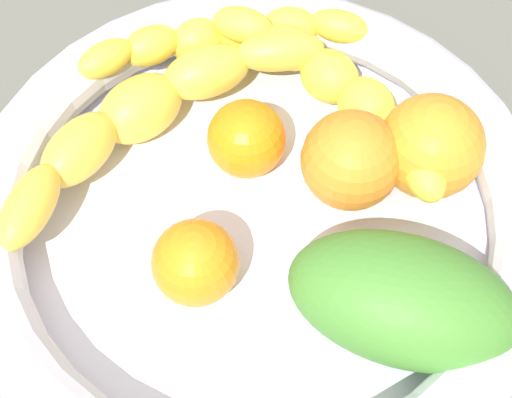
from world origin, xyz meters
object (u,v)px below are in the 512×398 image
Objects in this scene: fruit_bowl at (256,217)px; banana_draped_left at (221,37)px; orange_front at (351,160)px; orange_mid_left at (195,263)px; banana_arching_top at (148,113)px; orange_rear at (431,146)px; mango_green at (403,300)px; orange_mid_right at (246,139)px; banana_draped_right at (341,91)px.

banana_draped_left is at bearing 64.97° from fruit_bowl.
banana_draped_left is (5.81, 12.44, 1.67)cm from fruit_bowl.
orange_front reaches higher than orange_mid_left.
fruit_bowl is 1.39× the size of banana_arching_top.
fruit_bowl is at bearing -79.15° from banana_arching_top.
orange_rear reaches higher than mango_green.
mango_green is (-3.58, -8.99, 0.08)cm from orange_front.
fruit_bowl is 11.73cm from orange_rear.
orange_mid_right is at bearing -113.47° from banana_draped_left.
orange_rear is at bearing -16.72° from fruit_bowl.
orange_front is 11.60cm from orange_mid_left.
orange_mid_left is at bearing -161.23° from banana_draped_right.
banana_draped_right reaches higher than banana_draped_left.
banana_arching_top is 4.10× the size of orange_front.
banana_draped_left is 0.90× the size of banana_draped_right.
fruit_bowl is 5.72× the size of orange_front.
banana_arching_top is at bearing -159.57° from banana_draped_left.
banana_draped_right is 7.26cm from orange_mid_right.
banana_draped_left is at bearing 66.53° from orange_mid_right.
orange_rear is at bearing -7.01° from orange_mid_left.
orange_mid_left is (-3.37, -10.90, -0.10)cm from banana_arching_top.
banana_draped_left is at bearing 92.42° from orange_front.
banana_draped_right is 15.37cm from mango_green.
banana_draped_left is at bearing 20.43° from banana_arching_top.
orange_mid_right is 0.76× the size of orange_rear.
fruit_bowl is 5.62cm from orange_mid_left.
orange_mid_left is at bearing -165.89° from fruit_bowl.
banana_draped_left is 22.79cm from mango_green.
banana_draped_left is 13.62cm from orange_front.
fruit_bowl is at bearing 169.70° from orange_front.
orange_mid_left is at bearing -128.70° from banana_draped_left.
orange_mid_right is (-3.55, -8.17, -0.03)cm from banana_draped_left.
banana_arching_top is (-1.84, 9.59, 1.78)cm from fruit_bowl.
fruit_bowl is 10.36cm from banana_draped_right.
orange_rear reaches higher than banana_draped_right.
mango_green is at bearing -47.85° from orange_mid_left.
banana_draped_left is 3.00× the size of orange_front.
fruit_bowl is 6.87cm from orange_front.
orange_front is (8.22, -10.75, 0.48)cm from banana_arching_top.
orange_mid_left is at bearing 132.15° from mango_green.
orange_rear reaches higher than orange_front.
fruit_bowl is 13.83cm from banana_draped_left.
orange_mid_right is (4.10, -5.32, -0.13)cm from banana_arching_top.
banana_draped_left is 16.58cm from orange_rear.
fruit_bowl is at bearing -158.78° from banana_draped_right.
orange_rear is (12.83, -12.89, 0.66)cm from banana_arching_top.
mango_green is (-6.70, -13.83, 0.41)cm from banana_draped_right.
mango_green is at bearing -111.74° from orange_front.
banana_draped_left is 0.73× the size of banana_arching_top.
orange_rear is (10.99, -3.30, 2.43)cm from fruit_bowl.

